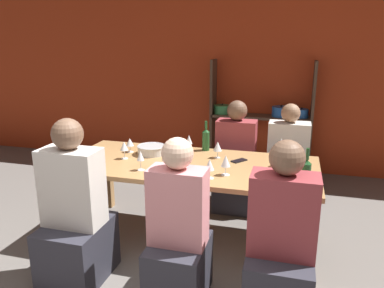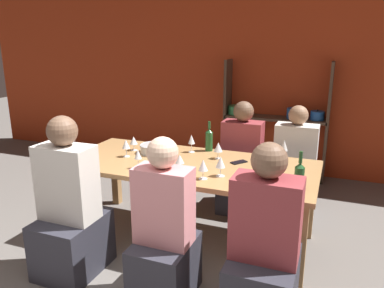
{
  "view_description": "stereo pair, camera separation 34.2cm",
  "coord_description": "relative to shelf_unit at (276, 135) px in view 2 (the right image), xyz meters",
  "views": [
    {
      "loc": [
        1.0,
        -1.49,
        1.81
      ],
      "look_at": [
        0.12,
        1.68,
        0.9
      ],
      "focal_mm": 35.0,
      "sensor_mm": 36.0,
      "label": 1
    },
    {
      "loc": [
        1.33,
        -1.39,
        1.81
      ],
      "look_at": [
        0.12,
        1.68,
        0.9
      ],
      "focal_mm": 35.0,
      "sensor_mm": 36.0,
      "label": 2
    }
  ],
  "objects": [
    {
      "name": "mixing_bowl",
      "position": [
        -0.89,
        -1.88,
        0.22
      ],
      "size": [
        0.28,
        0.28,
        0.09
      ],
      "color": "#B7BABC",
      "rests_on": "dining_table"
    },
    {
      "name": "cell_phone",
      "position": [
        -0.04,
        -1.88,
        0.18
      ],
      "size": [
        0.15,
        0.16,
        0.01
      ],
      "color": "black",
      "rests_on": "dining_table"
    },
    {
      "name": "wine_glass_red_a",
      "position": [
        -0.8,
        -2.34,
        0.29
      ],
      "size": [
        0.06,
        0.06,
        0.17
      ],
      "color": "white",
      "rests_on": "dining_table"
    },
    {
      "name": "person_far_b",
      "position": [
        -0.16,
        -1.23,
        -0.14
      ],
      "size": [
        0.42,
        0.53,
        1.2
      ],
      "rotation": [
        0.0,
        0.0,
        3.14
      ],
      "color": "#2D2D38",
      "rests_on": "ground_plane"
    },
    {
      "name": "wall_back_red",
      "position": [
        -0.59,
        0.2,
        0.77
      ],
      "size": [
        8.8,
        0.06,
        2.7
      ],
      "color": "#B23819",
      "rests_on": "ground_plane"
    },
    {
      "name": "person_near_b",
      "position": [
        -1.13,
        -2.87,
        -0.11
      ],
      "size": [
        0.44,
        0.55,
        1.28
      ],
      "color": "#2D2D38",
      "rests_on": "ground_plane"
    },
    {
      "name": "wine_glass_white_d",
      "position": [
        0.32,
        -1.6,
        0.29
      ],
      "size": [
        0.07,
        0.07,
        0.18
      ],
      "color": "white",
      "rests_on": "dining_table"
    },
    {
      "name": "wine_glass_white_b",
      "position": [
        -0.45,
        -2.27,
        0.27
      ],
      "size": [
        0.08,
        0.08,
        0.14
      ],
      "color": "white",
      "rests_on": "dining_table"
    },
    {
      "name": "wine_glass_empty_a",
      "position": [
        -1.08,
        -2.09,
        0.29
      ],
      "size": [
        0.07,
        0.07,
        0.17
      ],
      "color": "white",
      "rests_on": "dining_table"
    },
    {
      "name": "wine_glass_red_d",
      "position": [
        -0.56,
        -1.73,
        0.3
      ],
      "size": [
        0.07,
        0.07,
        0.18
      ],
      "color": "white",
      "rests_on": "dining_table"
    },
    {
      "name": "wine_glass_red_e",
      "position": [
        -0.09,
        -2.27,
        0.29
      ],
      "size": [
        0.08,
        0.08,
        0.17
      ],
      "color": "white",
      "rests_on": "dining_table"
    },
    {
      "name": "person_far_a",
      "position": [
        0.38,
        -1.15,
        -0.15
      ],
      "size": [
        0.43,
        0.53,
        1.18
      ],
      "rotation": [
        0.0,
        0.0,
        3.14
      ],
      "color": "#2D2D38",
      "rests_on": "ground_plane"
    },
    {
      "name": "wine_bottle_dark",
      "position": [
        -0.41,
        -1.61,
        0.29
      ],
      "size": [
        0.07,
        0.07,
        0.3
      ],
      "color": "#1E4C23",
      "rests_on": "dining_table"
    },
    {
      "name": "wine_glass_red_c",
      "position": [
        -1.12,
        -1.88,
        0.27
      ],
      "size": [
        0.08,
        0.08,
        0.14
      ],
      "color": "white",
      "rests_on": "dining_table"
    },
    {
      "name": "dining_table",
      "position": [
        -0.46,
        -2.05,
        0.09
      ],
      "size": [
        2.27,
        1.02,
        0.75
      ],
      "color": "#AD7F4C",
      "rests_on": "ground_plane"
    },
    {
      "name": "shelf_unit",
      "position": [
        0.0,
        0.0,
        0.0
      ],
      "size": [
        1.38,
        0.3,
        1.56
      ],
      "color": "#4C3828",
      "rests_on": "ground_plane"
    },
    {
      "name": "wine_glass_white_a",
      "position": [
        -0.58,
        -2.29,
        0.29
      ],
      "size": [
        0.08,
        0.08,
        0.16
      ],
      "color": "white",
      "rests_on": "dining_table"
    },
    {
      "name": "person_near_a",
      "position": [
        -0.3,
        -2.9,
        -0.13
      ],
      "size": [
        0.39,
        0.49,
        1.21
      ],
      "color": "#2D2D38",
      "rests_on": "ground_plane"
    },
    {
      "name": "wine_glass_red_b",
      "position": [
        -0.25,
        -1.83,
        0.28
      ],
      "size": [
        0.08,
        0.08,
        0.16
      ],
      "color": "white",
      "rests_on": "dining_table"
    },
    {
      "name": "wine_glass_white_c",
      "position": [
        -0.2,
        -2.38,
        0.28
      ],
      "size": [
        0.08,
        0.08,
        0.16
      ],
      "color": "white",
      "rests_on": "dining_table"
    },
    {
      "name": "wine_bottle_green",
      "position": [
        0.54,
        -2.36,
        0.29
      ],
      "size": [
        0.07,
        0.07,
        0.3
      ],
      "color": "#1E4C23",
      "rests_on": "dining_table"
    },
    {
      "name": "wine_glass_empty_b",
      "position": [
        0.32,
        -1.93,
        0.3
      ],
      "size": [
        0.08,
        0.08,
        0.17
      ],
      "color": "white",
      "rests_on": "dining_table"
    },
    {
      "name": "person_near_c",
      "position": [
        0.4,
        -2.88,
        -0.13
      ],
      "size": [
        0.43,
        0.53,
        1.23
      ],
      "color": "#2D2D38",
      "rests_on": "ground_plane"
    }
  ]
}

